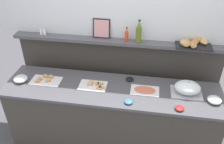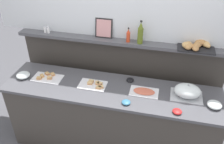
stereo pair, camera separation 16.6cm
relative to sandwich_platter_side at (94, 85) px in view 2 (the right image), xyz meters
name	(u,v)px [view 2 (the right image)]	position (x,y,z in m)	size (l,w,h in m)	color
ground_plane	(120,113)	(0.21, 0.59, -0.93)	(12.00, 12.00, 0.00)	#4C4C51
buffet_counter	(111,118)	(0.21, -0.01, -0.47)	(2.50, 0.63, 0.92)	#3D3833
back_ledge_unit	(119,80)	(0.21, 0.48, -0.23)	(2.58, 0.22, 1.34)	#3D3833
sandwich_platter_side	(94,85)	(0.00, 0.00, 0.00)	(0.32, 0.21, 0.04)	silver
sandwich_platter_rear	(47,77)	(-0.60, 0.01, 0.00)	(0.36, 0.20, 0.04)	silver
cold_cuts_platter	(144,92)	(0.59, 0.00, 0.00)	(0.32, 0.19, 0.02)	silver
serving_cloche	(187,91)	(1.04, 0.04, 0.06)	(0.34, 0.24, 0.17)	#B7BABF
glass_bowl_large	(23,75)	(-0.88, -0.04, 0.02)	(0.16, 0.16, 0.07)	silver
glass_bowl_medium	(214,105)	(1.32, -0.07, 0.02)	(0.15, 0.15, 0.06)	silver
condiment_bowl_cream	(130,80)	(0.39, 0.19, 0.00)	(0.09, 0.09, 0.03)	black
condiment_bowl_teal	(177,111)	(0.95, -0.25, 0.01)	(0.10, 0.10, 0.03)	red
condiment_bowl_dark	(126,102)	(0.42, -0.23, 0.01)	(0.09, 0.09, 0.03)	teal
hot_sauce_bottle	(128,36)	(0.32, 0.39, 0.48)	(0.04, 0.04, 0.18)	red
olive_oil_bottle	(140,33)	(0.46, 0.38, 0.53)	(0.06, 0.06, 0.28)	#56661E
salt_shaker	(45,29)	(-0.75, 0.40, 0.45)	(0.03, 0.03, 0.09)	white
pepper_shaker	(48,30)	(-0.70, 0.40, 0.45)	(0.03, 0.03, 0.09)	white
bread_basket	(195,45)	(1.07, 0.39, 0.44)	(0.40, 0.29, 0.08)	black
framed_picture	(104,28)	(0.01, 0.44, 0.52)	(0.21, 0.05, 0.24)	black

